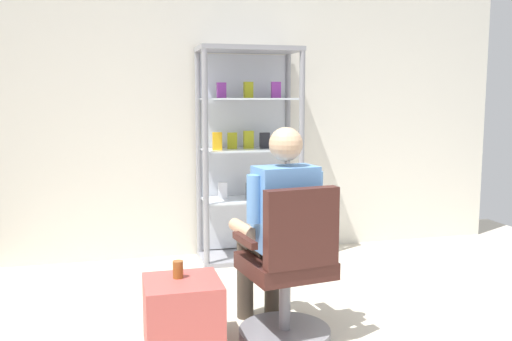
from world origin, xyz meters
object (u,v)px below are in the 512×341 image
Objects in this scene: display_cabinet_main at (247,153)px; office_chair at (289,279)px; tea_glass at (178,269)px; seated_shopkeeper at (278,220)px; storage_crate at (183,314)px.

display_cabinet_main reaches higher than office_chair.
office_chair is at bearing -11.96° from tea_glass.
display_cabinet_main is 1.92m from office_chair.
seated_shopkeeper is 12.58× the size of tea_glass.
seated_shopkeeper reaches higher than storage_crate.
display_cabinet_main is 1.47× the size of seated_shopkeeper.
seated_shopkeeper reaches higher than office_chair.
office_chair reaches higher than tea_glass.
office_chair is (-0.19, -1.82, -0.57)m from display_cabinet_main.
storage_crate is (-0.81, -1.74, -0.76)m from display_cabinet_main.
office_chair is 9.36× the size of tea_glass.
tea_glass reaches higher than storage_crate.
display_cabinet_main is at bearing 82.82° from seated_shopkeeper.
display_cabinet_main is at bearing 84.19° from office_chair.
storage_crate is at bearing 172.31° from office_chair.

